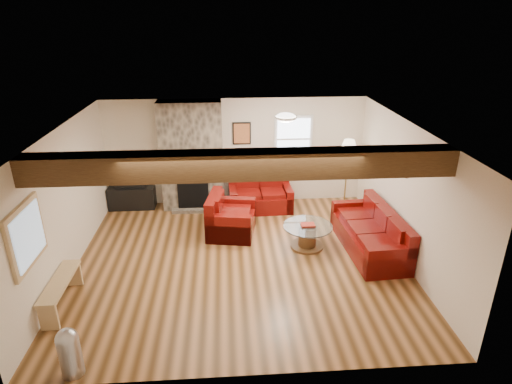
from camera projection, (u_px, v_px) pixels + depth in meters
room at (240, 199)px, 7.47m from camera, size 8.00×8.00×8.00m
oak_beam at (242, 165)px, 5.91m from camera, size 6.00×0.36×0.38m
chimney_breast at (192, 157)px, 9.71m from camera, size 1.40×0.67×2.50m
back_window at (293, 139)px, 9.94m from camera, size 0.90×0.08×1.10m
hatch_window at (27, 236)px, 5.82m from camera, size 0.08×1.00×0.90m
ceiling_dome at (286, 119)px, 7.90m from camera, size 0.40×0.40×0.18m
artwork_back at (242, 133)px, 9.80m from camera, size 0.42×0.06×0.52m
artwork_right at (402, 162)px, 7.75m from camera, size 0.06×0.55×0.42m
sofa_three at (369, 230)px, 8.18m from camera, size 1.01×2.16×0.82m
loveseat at (260, 194)px, 9.90m from camera, size 1.46×0.87×0.76m
armchair_red at (231, 215)px, 8.78m from camera, size 1.07×1.18×0.84m
coffee_table at (307, 236)px, 8.33m from camera, size 0.95×0.95×0.50m
tv_cabinet at (132, 197)px, 10.02m from camera, size 1.05×0.42×0.53m
television at (130, 178)px, 9.83m from camera, size 0.75×0.10×0.43m
floor_lamp at (349, 151)px, 9.37m from camera, size 0.44×0.44×1.71m
pine_bench at (62, 293)px, 6.64m from camera, size 0.28×1.21×0.46m
pedal_bin at (70, 352)px, 5.33m from camera, size 0.33×0.33×0.69m
coal_bucket at (220, 212)px, 9.49m from camera, size 0.38×0.38×0.36m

